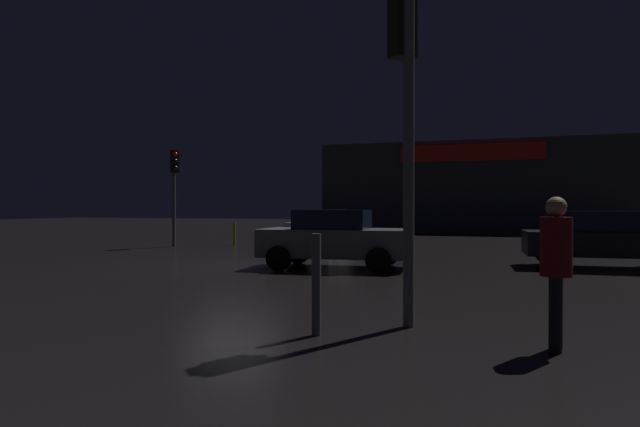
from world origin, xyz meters
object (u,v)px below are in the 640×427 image
(store_building, at_px, (473,189))
(traffic_signal_main, at_px, (174,178))
(pedestrian, at_px, (556,261))
(car_near, at_px, (607,239))
(traffic_signal_opposite, at_px, (405,91))
(car_crossing, at_px, (335,238))
(car_far, at_px, (322,227))

(store_building, relative_size, traffic_signal_main, 4.90)
(traffic_signal_main, distance_m, pedestrian, 18.34)
(car_near, bearing_deg, traffic_signal_opposite, -115.11)
(traffic_signal_opposite, bearing_deg, pedestrian, -23.70)
(car_crossing, bearing_deg, traffic_signal_opposite, -65.87)
(car_far, bearing_deg, store_building, 71.52)
(traffic_signal_opposite, xyz_separation_m, car_crossing, (-2.86, 6.38, -2.38))
(pedestrian, bearing_deg, car_far, 116.50)
(car_far, relative_size, car_crossing, 1.01)
(car_near, height_order, car_crossing, car_crossing)
(car_far, xyz_separation_m, pedestrian, (7.62, -15.28, 0.22))
(traffic_signal_main, distance_m, traffic_signal_opposite, 16.40)
(traffic_signal_main, xyz_separation_m, car_crossing, (8.46, -5.49, -2.04))
(car_far, distance_m, pedestrian, 17.07)
(store_building, distance_m, car_crossing, 25.02)
(car_crossing, height_order, pedestrian, pedestrian)
(traffic_signal_main, xyz_separation_m, car_near, (15.29, -3.40, -2.05))
(car_crossing, bearing_deg, car_near, 17.05)
(store_building, height_order, pedestrian, store_building)
(pedestrian, bearing_deg, store_building, 93.65)
(traffic_signal_main, relative_size, car_crossing, 1.00)
(car_far, distance_m, car_crossing, 8.62)
(car_near, distance_m, car_crossing, 7.14)
(traffic_signal_main, bearing_deg, traffic_signal_opposite, -46.38)
(traffic_signal_main, height_order, car_crossing, traffic_signal_main)
(car_crossing, bearing_deg, car_far, 109.98)
(traffic_signal_opposite, height_order, car_crossing, traffic_signal_opposite)
(traffic_signal_opposite, xyz_separation_m, car_far, (-5.80, 14.48, -2.39))
(store_building, height_order, traffic_signal_main, store_building)
(store_building, relative_size, car_near, 4.68)
(traffic_signal_main, relative_size, car_near, 0.95)
(car_crossing, bearing_deg, store_building, 83.94)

